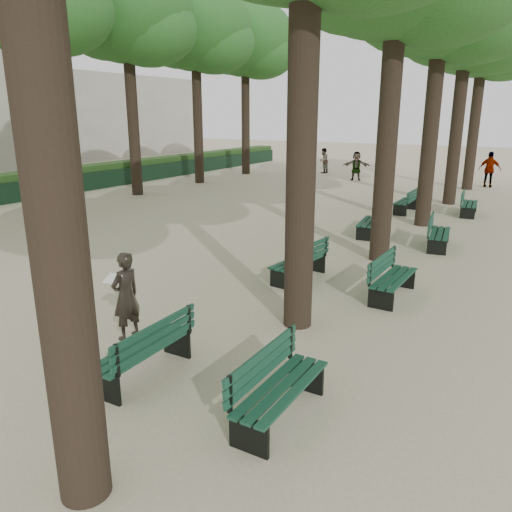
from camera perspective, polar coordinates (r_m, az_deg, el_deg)
The scene contains 21 objects.
ground at distance 8.07m, azimuth -15.05°, elevation -12.75°, with size 120.00×120.00×0.00m, color #C3B593.
tree_central_4 at distance 23.44m, azimuth 23.19°, elevation 24.28°, with size 6.00×6.00×9.95m.
tree_central_5 at distance 28.33m, azimuth 24.74°, elevation 22.46°, with size 6.00×6.00×9.95m.
tree_far_3 at distance 25.17m, azimuth -14.66°, elevation 25.47°, with size 6.00×6.00×10.45m.
tree_far_4 at distance 28.92m, azimuth -7.00°, elevation 24.54°, with size 6.00×6.00×10.45m.
tree_far_5 at distance 33.01m, azimuth -1.25°, elevation 23.57°, with size 6.00×6.00×10.45m.
bench_left_0 at distance 7.78m, azimuth -12.69°, elevation -11.47°, with size 0.60×1.81×0.92m.
bench_left_1 at distance 11.85m, azimuth 4.90°, elevation -1.42°, with size 0.77×1.85×0.92m.
bench_left_2 at distance 16.53m, azimuth 12.80°, elevation 3.26°, with size 0.81×1.86×0.92m.
bench_left_3 at distance 20.73m, azimuth 16.66°, elevation 5.52°, with size 0.59×1.81×0.92m.
bench_right_0 at distance 6.66m, azimuth 2.84°, elevation -16.09°, with size 0.57×1.80×0.92m.
bench_right_1 at distance 11.04m, azimuth 15.38°, elevation -3.28°, with size 0.61×1.81×0.92m.
bench_right_2 at distance 15.51m, azimuth 20.16°, elevation 1.84°, with size 0.81×1.86×0.92m.
bench_right_3 at distance 21.01m, azimuth 23.15°, elevation 5.04°, with size 0.73×1.85×0.92m.
man_with_map at distance 8.89m, azimuth -14.66°, elevation -4.44°, with size 0.62×0.65×1.56m.
pedestrian_a at distance 33.50m, azimuth 7.71°, elevation 10.74°, with size 0.78×0.32×1.61m, color #262628.
pedestrian_e at distance 30.18m, azimuth 11.39°, elevation 10.06°, with size 1.55×0.33×1.67m, color #262628.
pedestrian_c at distance 29.45m, azimuth 25.15°, elevation 8.94°, with size 1.10×0.37×1.87m, color #262628.
fence at distance 25.90m, azimuth -21.35°, elevation 7.49°, with size 0.08×42.00×0.90m, color black.
hedge at distance 26.43m, azimuth -22.34°, elevation 7.86°, with size 1.20×42.00×1.20m, color #1D3E15.
building_far at distance 51.71m, azimuth -17.67°, elevation 14.96°, with size 12.00×16.00×7.00m, color #B7B2A3.
Camera 1 is at (5.23, -4.82, 3.81)m, focal length 35.00 mm.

